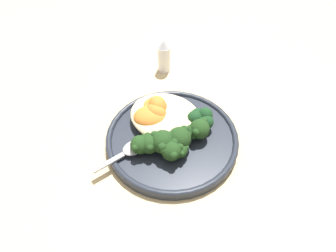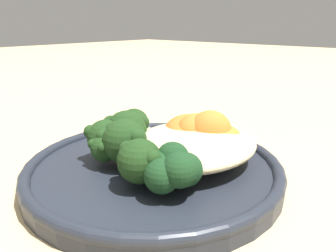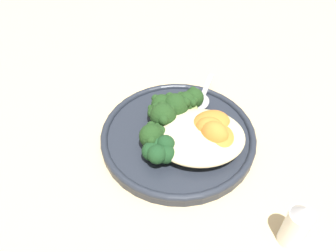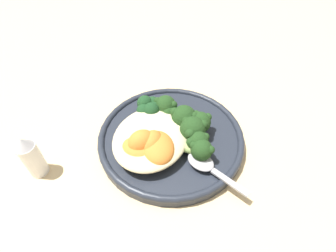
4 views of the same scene
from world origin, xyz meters
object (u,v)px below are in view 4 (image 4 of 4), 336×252
at_px(salt_shaker, 31,156).
at_px(broccoli_stalk_6, 167,121).
at_px(quinoa_mound, 151,137).
at_px(broccoli_stalk_3, 194,126).
at_px(broccoli_stalk_1, 194,141).
at_px(broccoli_stalk_2, 189,130).
at_px(spoon, 205,164).
at_px(sweet_potato_chunk_3, 149,143).
at_px(sweet_potato_chunk_1, 142,143).
at_px(sweet_potato_chunk_2, 138,149).
at_px(plate, 171,137).
at_px(broccoli_stalk_0, 193,148).
at_px(sweet_potato_chunk_0, 158,148).
at_px(broccoli_stalk_7, 165,113).
at_px(kale_tuft, 150,107).
at_px(broccoli_stalk_5, 182,120).
at_px(broccoli_stalk_4, 184,126).

bearing_deg(salt_shaker, broccoli_stalk_6, -49.45).
height_order(quinoa_mound, broccoli_stalk_3, broccoli_stalk_3).
bearing_deg(broccoli_stalk_1, broccoli_stalk_2, 121.53).
distance_m(broccoli_stalk_2, spoon, 0.06).
height_order(broccoli_stalk_2, sweet_potato_chunk_3, broccoli_stalk_2).
bearing_deg(sweet_potato_chunk_3, sweet_potato_chunk_1, 119.34).
relative_size(broccoli_stalk_2, sweet_potato_chunk_2, 1.37).
relative_size(plate, salt_shaker, 3.17).
xyz_separation_m(plate, sweet_potato_chunk_1, (-0.05, 0.03, 0.03)).
bearing_deg(quinoa_mound, plate, -39.73).
height_order(quinoa_mound, salt_shaker, salt_shaker).
bearing_deg(broccoli_stalk_0, sweet_potato_chunk_0, -151.21).
relative_size(broccoli_stalk_2, salt_shaker, 1.05).
bearing_deg(broccoli_stalk_7, sweet_potato_chunk_0, 172.03).
bearing_deg(kale_tuft, broccoli_stalk_1, -117.59).
height_order(quinoa_mound, sweet_potato_chunk_0, sweet_potato_chunk_0).
bearing_deg(kale_tuft, broccoli_stalk_7, -97.81).
relative_size(sweet_potato_chunk_0, sweet_potato_chunk_2, 1.11).
distance_m(broccoli_stalk_2, broccoli_stalk_5, 0.03).
relative_size(plate, broccoli_stalk_5, 2.91).
bearing_deg(broccoli_stalk_7, sweet_potato_chunk_1, 153.62).
distance_m(broccoli_stalk_1, broccoli_stalk_4, 0.04).
bearing_deg(kale_tuft, sweet_potato_chunk_3, -159.06).
relative_size(broccoli_stalk_6, salt_shaker, 1.15).
xyz_separation_m(broccoli_stalk_5, kale_tuft, (0.01, 0.07, -0.00)).
distance_m(broccoli_stalk_7, sweet_potato_chunk_3, 0.08).
bearing_deg(sweet_potato_chunk_2, broccoli_stalk_2, -47.51).
height_order(broccoli_stalk_1, sweet_potato_chunk_1, sweet_potato_chunk_1).
bearing_deg(plate, broccoli_stalk_5, -35.33).
relative_size(broccoli_stalk_6, sweet_potato_chunk_2, 1.50).
height_order(plate, broccoli_stalk_1, broccoli_stalk_1).
xyz_separation_m(plate, broccoli_stalk_6, (0.02, 0.01, 0.02)).
height_order(broccoli_stalk_4, sweet_potato_chunk_1, sweet_potato_chunk_1).
height_order(broccoli_stalk_1, broccoli_stalk_7, broccoli_stalk_7).
bearing_deg(broccoli_stalk_4, broccoli_stalk_5, 72.59).
bearing_deg(broccoli_stalk_6, sweet_potato_chunk_0, 172.35).
bearing_deg(broccoli_stalk_3, spoon, -105.77).
height_order(sweet_potato_chunk_0, sweet_potato_chunk_3, sweet_potato_chunk_3).
height_order(plate, spoon, spoon).
relative_size(broccoli_stalk_1, broccoli_stalk_6, 0.87).
relative_size(broccoli_stalk_1, sweet_potato_chunk_2, 1.31).
bearing_deg(broccoli_stalk_6, salt_shaker, 116.98).
relative_size(broccoli_stalk_5, sweet_potato_chunk_2, 1.42).
relative_size(broccoli_stalk_3, sweet_potato_chunk_3, 1.89).
bearing_deg(broccoli_stalk_7, salt_shaker, 115.56).
height_order(plate, sweet_potato_chunk_2, sweet_potato_chunk_2).
distance_m(plate, sweet_potato_chunk_2, 0.07).
xyz_separation_m(sweet_potato_chunk_1, salt_shaker, (-0.08, 0.15, -0.00)).
xyz_separation_m(broccoli_stalk_3, broccoli_stalk_4, (-0.00, 0.02, -0.01)).
relative_size(broccoli_stalk_1, salt_shaker, 1.00).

